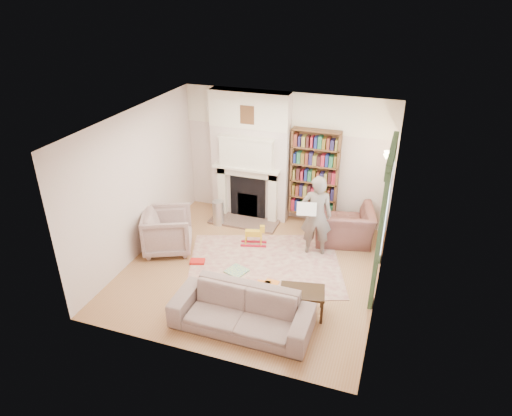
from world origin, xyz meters
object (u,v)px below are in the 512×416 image
at_px(man_reading, 316,216).
at_px(rocking_horse, 254,235).
at_px(armchair_reading, 343,225).
at_px(paraffin_heater, 218,213).
at_px(armchair_left, 168,231).
at_px(coffee_table, 302,302).
at_px(bookcase, 314,173).
at_px(sofa, 241,311).

distance_m(man_reading, rocking_horse, 1.35).
bearing_deg(armchair_reading, paraffin_heater, -9.85).
distance_m(man_reading, paraffin_heater, 2.33).
height_order(armchair_left, coffee_table, armchair_left).
bearing_deg(man_reading, bookcase, -87.15).
bearing_deg(rocking_horse, sofa, -89.82).
bearing_deg(coffee_table, armchair_reading, 73.37).
relative_size(armchair_reading, paraffin_heater, 2.09).
height_order(sofa, rocking_horse, sofa).
relative_size(bookcase, man_reading, 1.14).
distance_m(bookcase, coffee_table, 3.22).
bearing_deg(bookcase, paraffin_heater, -158.95).
height_order(paraffin_heater, rocking_horse, paraffin_heater).
distance_m(armchair_left, paraffin_heater, 1.38).
xyz_separation_m(sofa, paraffin_heater, (-1.64, 2.92, -0.04)).
xyz_separation_m(bookcase, coffee_table, (0.52, -3.04, -0.95)).
bearing_deg(rocking_horse, bookcase, 41.15).
xyz_separation_m(paraffin_heater, rocking_horse, (1.01, -0.58, -0.05)).
bearing_deg(armchair_reading, sofa, 58.17).
relative_size(bookcase, sofa, 0.86).
height_order(armchair_left, sofa, armchair_left).
height_order(bookcase, sofa, bookcase).
relative_size(man_reading, coffee_table, 2.32).
xyz_separation_m(sofa, coffee_table, (0.79, 0.62, -0.09)).
bearing_deg(bookcase, armchair_reading, -37.05).
distance_m(man_reading, coffee_table, 1.96).
height_order(sofa, man_reading, man_reading).
bearing_deg(coffee_table, rocking_horse, 118.57).
height_order(bookcase, armchair_left, bookcase).
relative_size(bookcase, rocking_horse, 3.59).
bearing_deg(armchair_reading, coffee_table, 71.12).
xyz_separation_m(man_reading, coffee_table, (0.20, -1.85, -0.59)).
distance_m(armchair_left, rocking_horse, 1.69).
distance_m(sofa, rocking_horse, 2.42).
bearing_deg(coffee_table, man_reading, 85.36).
height_order(armchair_reading, paraffin_heater, armchair_reading).
distance_m(sofa, coffee_table, 1.01).
bearing_deg(armchair_left, armchair_reading, -90.39).
relative_size(bookcase, armchair_left, 2.01).
relative_size(armchair_reading, man_reading, 0.71).
xyz_separation_m(armchair_reading, sofa, (-1.04, -3.07, -0.06)).
xyz_separation_m(bookcase, armchair_reading, (0.77, -0.58, -0.80)).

